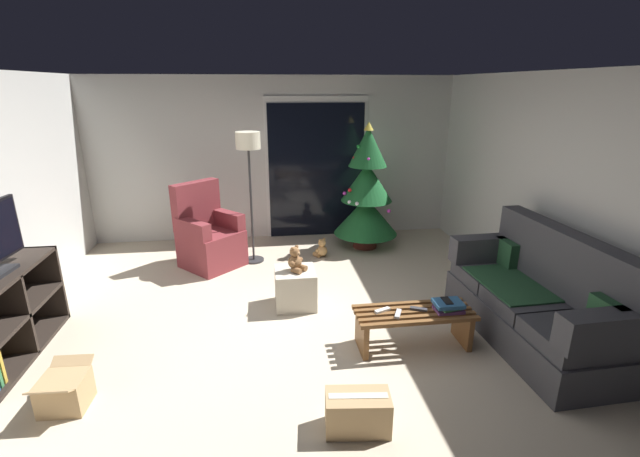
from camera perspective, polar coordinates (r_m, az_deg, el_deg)
The scene contains 21 objects.
ground_plane at distance 4.50m, azimuth -3.95°, elevation -13.37°, with size 7.00×7.00×0.00m, color beige.
wall_back at distance 6.98m, azimuth -5.95°, elevation 9.00°, with size 5.72×0.12×2.50m, color beige.
wall_right at distance 5.04m, azimuth 30.23°, elevation 3.04°, with size 0.12×6.00×2.50m, color beige.
patio_door_frame at distance 6.99m, azimuth -0.48°, elevation 7.85°, with size 1.60×0.02×2.20m, color silver.
patio_door_glass at distance 6.98m, azimuth -0.46°, elevation 7.42°, with size 1.50×0.02×2.10m, color black.
couch at distance 4.67m, azimuth 26.35°, elevation -8.54°, with size 0.85×1.96×1.08m.
coffee_table at distance 4.26m, azimuth 12.09°, elevation -11.88°, with size 1.10×0.40×0.37m.
remote_graphite at distance 4.22m, azimuth 12.71°, elevation -10.19°, with size 0.04×0.16×0.02m, color #333338.
remote_white at distance 4.14m, azimuth 8.13°, elevation -10.49°, with size 0.04×0.16×0.02m, color silver.
remote_silver at distance 4.10m, azimuth 10.13°, elevation -10.87°, with size 0.04×0.16×0.02m, color #ADADB2.
book_stack at distance 4.25m, azimuth 16.38°, elevation -9.65°, with size 0.26×0.22×0.10m.
cell_phone at distance 4.23m, azimuth 16.21°, elevation -9.00°, with size 0.07×0.14×0.01m, color black.
christmas_tree at distance 6.49m, azimuth 6.08°, elevation 4.53°, with size 0.95×0.95×1.87m.
armchair at distance 6.09m, azimuth -14.30°, elevation -1.08°, with size 0.97×0.97×1.13m.
floor_lamp at distance 5.85m, azimuth -9.28°, elevation 9.62°, with size 0.32×0.32×1.78m.
media_shelf at distance 4.80m, azimuth -36.26°, elevation -9.84°, with size 0.40×1.40×0.81m.
ottoman at distance 4.90m, azimuth -3.23°, elevation -7.74°, with size 0.44×0.44×0.42m, color beige.
teddy_bear_chestnut at distance 4.76m, azimuth -3.20°, elevation -4.17°, with size 0.22×0.21×0.29m.
teddy_bear_honey_by_tree at distance 6.26m, azimuth 0.21°, elevation -2.70°, with size 0.21×0.22×0.29m.
cardboard_box_taped_mid_floor at distance 3.38m, azimuth 4.93°, elevation -22.75°, with size 0.48×0.30×0.29m.
cardboard_box_open_near_shelf at distance 4.04m, azimuth -30.30°, elevation -17.89°, with size 0.34×0.48×0.31m.
Camera 1 is at (-0.22, -3.83, 2.35)m, focal length 24.57 mm.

